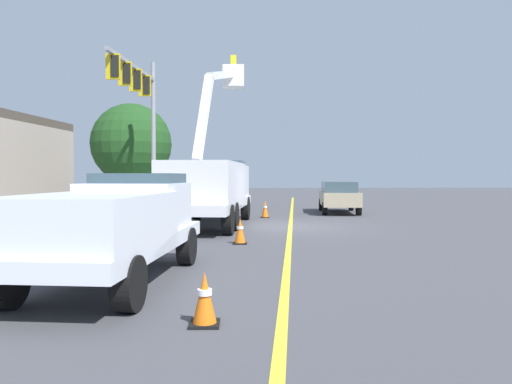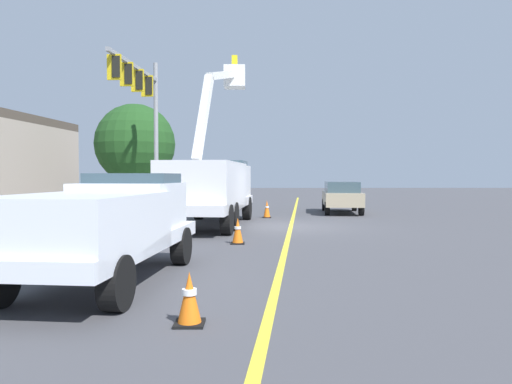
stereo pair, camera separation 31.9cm
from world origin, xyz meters
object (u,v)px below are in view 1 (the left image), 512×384
at_px(traffic_cone_mid_front, 240,231).
at_px(traffic_cone_mid_rear, 265,209).
at_px(traffic_signal_mast, 141,101).
at_px(passing_minivan, 339,195).
at_px(traffic_cone_leading, 205,299).
at_px(utility_bucket_truck, 211,186).
at_px(service_pickup_truck, 114,223).

xyz_separation_m(traffic_cone_mid_front, traffic_cone_mid_rear, (8.62, -1.16, 0.03)).
relative_size(traffic_cone_mid_front, traffic_signal_mast, 0.10).
xyz_separation_m(passing_minivan, traffic_cone_mid_front, (-11.57, 5.31, -0.59)).
relative_size(traffic_cone_mid_front, traffic_cone_mid_rear, 0.92).
distance_m(traffic_cone_leading, traffic_cone_mid_rear, 16.22).
relative_size(utility_bucket_truck, traffic_cone_leading, 11.67).
relative_size(passing_minivan, traffic_cone_leading, 6.90).
height_order(utility_bucket_truck, traffic_cone_leading, utility_bucket_truck).
bearing_deg(service_pickup_truck, traffic_signal_mast, 9.88).
bearing_deg(traffic_cone_mid_front, service_pickup_truck, 154.81).
distance_m(passing_minivan, traffic_cone_mid_rear, 5.13).
bearing_deg(traffic_cone_mid_front, traffic_signal_mast, 29.54).
bearing_deg(traffic_cone_leading, traffic_cone_mid_rear, -5.66).
height_order(traffic_cone_mid_front, traffic_signal_mast, traffic_signal_mast).
bearing_deg(traffic_cone_leading, passing_minivan, -16.77).
distance_m(traffic_cone_mid_front, traffic_cone_mid_rear, 8.69).
distance_m(utility_bucket_truck, traffic_cone_leading, 12.75).
bearing_deg(utility_bucket_truck, traffic_cone_mid_front, -167.01).
bearing_deg(traffic_cone_mid_front, passing_minivan, -24.66).
xyz_separation_m(traffic_cone_mid_front, traffic_signal_mast, (8.16, 4.62, 5.10)).
relative_size(utility_bucket_truck, service_pickup_truck, 1.45).
height_order(utility_bucket_truck, traffic_cone_mid_rear, utility_bucket_truck).
bearing_deg(traffic_signal_mast, traffic_cone_leading, -165.07).
distance_m(traffic_cone_leading, traffic_cone_mid_front, 7.54).
xyz_separation_m(passing_minivan, traffic_cone_mid_rear, (-2.96, 4.15, -0.56)).
bearing_deg(passing_minivan, traffic_cone_mid_front, 155.34).
bearing_deg(service_pickup_truck, traffic_cone_mid_front, -25.19).
distance_m(service_pickup_truck, traffic_signal_mast, 14.02).
bearing_deg(utility_bucket_truck, passing_minivan, -45.31).
bearing_deg(passing_minivan, service_pickup_truck, 155.18).
distance_m(passing_minivan, traffic_signal_mast, 11.43).
bearing_deg(traffic_cone_mid_rear, traffic_cone_leading, 174.34).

